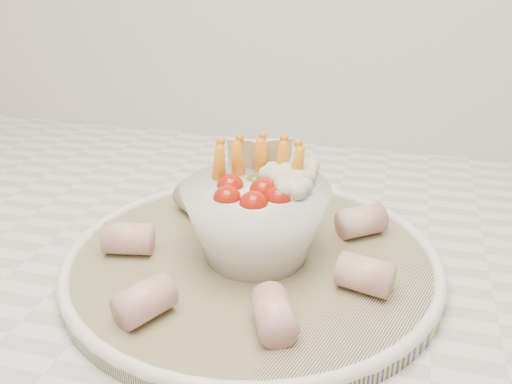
# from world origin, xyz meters

# --- Properties ---
(serving_platter) EXTENTS (0.45, 0.45, 0.02)m
(serving_platter) POSITION_xyz_m (0.17, 1.37, 0.93)
(serving_platter) COLOR navy
(serving_platter) RESTS_ON kitchen_counter
(veggie_bowl) EXTENTS (0.14, 0.14, 0.11)m
(veggie_bowl) POSITION_xyz_m (0.17, 1.38, 0.98)
(veggie_bowl) COLOR silver
(veggie_bowl) RESTS_ON serving_platter
(cured_meat_rolls) EXTENTS (0.28, 0.30, 0.03)m
(cured_meat_rolls) POSITION_xyz_m (0.17, 1.37, 0.95)
(cured_meat_rolls) COLOR #B85654
(cured_meat_rolls) RESTS_ON serving_platter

